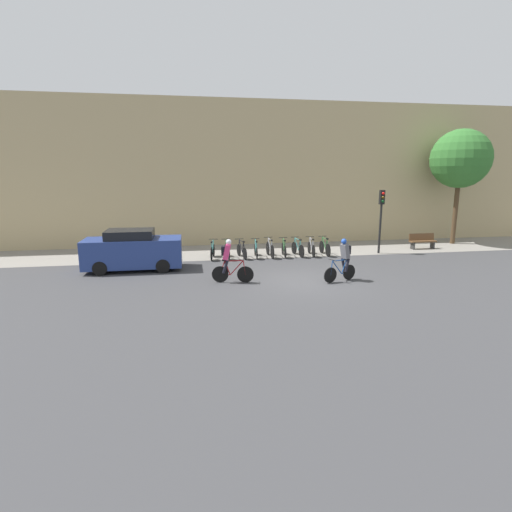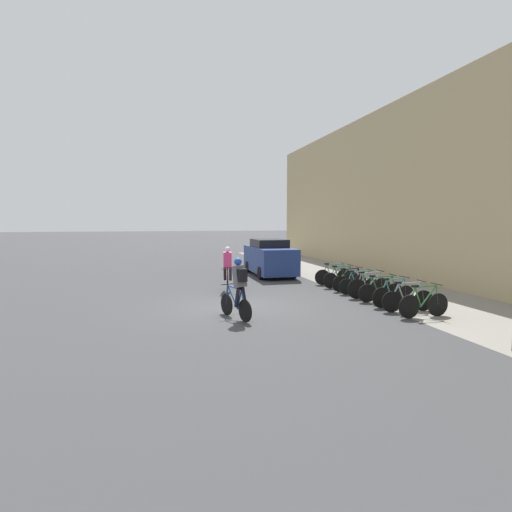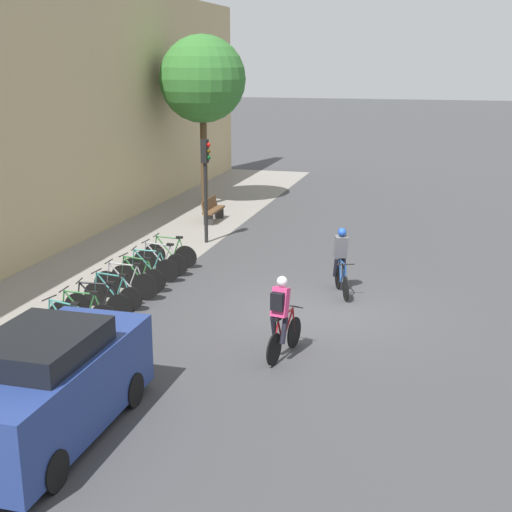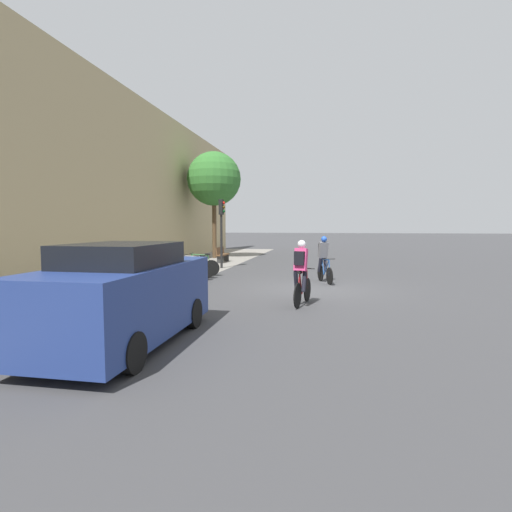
# 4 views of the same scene
# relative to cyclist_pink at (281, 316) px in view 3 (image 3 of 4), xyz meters

# --- Properties ---
(ground) EXTENTS (200.00, 200.00, 0.00)m
(ground) POSITION_rel_cyclist_pink_xyz_m (3.05, -0.22, -0.95)
(ground) COLOR #3D3D3F
(kerb_strip) EXTENTS (44.00, 4.50, 0.01)m
(kerb_strip) POSITION_rel_cyclist_pink_xyz_m (3.05, 6.53, -0.94)
(kerb_strip) COLOR gray
(kerb_strip) RESTS_ON ground
(cyclist_pink) EXTENTS (1.67, 0.55, 1.78)m
(cyclist_pink) POSITION_rel_cyclist_pink_xyz_m (0.00, 0.00, 0.00)
(cyclist_pink) COLOR black
(cyclist_pink) RESTS_ON ground
(cyclist_grey) EXTENTS (1.55, 0.67, 1.76)m
(cyclist_grey) POSITION_rel_cyclist_pink_xyz_m (4.67, -0.51, 0.00)
(cyclist_grey) COLOR black
(cyclist_grey) RESTS_ON ground
(parked_bike_0) EXTENTS (0.46, 1.61, 0.97)m
(parked_bike_0) POSITION_rel_cyclist_pink_xyz_m (-0.36, 4.72, -0.54)
(parked_bike_0) COLOR black
(parked_bike_0) RESTS_ON ground
(parked_bike_1) EXTENTS (0.46, 1.66, 0.96)m
(parked_bike_1) POSITION_rel_cyclist_pink_xyz_m (0.40, 4.72, -0.55)
(parked_bike_1) COLOR black
(parked_bike_1) RESTS_ON ground
(parked_bike_2) EXTENTS (0.47, 1.63, 0.95)m
(parked_bike_2) POSITION_rel_cyclist_pink_xyz_m (1.16, 4.72, -0.56)
(parked_bike_2) COLOR black
(parked_bike_2) RESTS_ON ground
(parked_bike_3) EXTENTS (0.46, 1.62, 0.94)m
(parked_bike_3) POSITION_rel_cyclist_pink_xyz_m (1.92, 4.72, -0.57)
(parked_bike_3) COLOR black
(parked_bike_3) RESTS_ON ground
(parked_bike_4) EXTENTS (0.46, 1.76, 0.99)m
(parked_bike_4) POSITION_rel_cyclist_pink_xyz_m (2.67, 4.72, -0.53)
(parked_bike_4) COLOR black
(parked_bike_4) RESTS_ON ground
(parked_bike_5) EXTENTS (0.46, 1.63, 0.95)m
(parked_bike_5) POSITION_rel_cyclist_pink_xyz_m (3.43, 4.72, -0.56)
(parked_bike_5) COLOR black
(parked_bike_5) RESTS_ON ground
(parked_bike_6) EXTENTS (0.46, 1.66, 0.97)m
(parked_bike_6) POSITION_rel_cyclist_pink_xyz_m (4.19, 4.72, -0.55)
(parked_bike_6) COLOR black
(parked_bike_6) RESTS_ON ground
(parked_bike_7) EXTENTS (0.46, 1.70, 0.96)m
(parked_bike_7) POSITION_rel_cyclist_pink_xyz_m (4.94, 4.72, -0.55)
(parked_bike_7) COLOR black
(parked_bike_7) RESTS_ON ground
(parked_bike_8) EXTENTS (0.46, 1.66, 0.98)m
(parked_bike_8) POSITION_rel_cyclist_pink_xyz_m (5.70, 4.72, -0.54)
(parked_bike_8) COLOR black
(parked_bike_8) RESTS_ON ground
(traffic_light_pole) EXTENTS (0.26, 0.30, 3.46)m
(traffic_light_pole) POSITION_rel_cyclist_pink_xyz_m (8.81, 4.65, 1.46)
(traffic_light_pole) COLOR black
(traffic_light_pole) RESTS_ON ground
(bench) EXTENTS (1.57, 0.44, 0.89)m
(bench) POSITION_rel_cyclist_pink_xyz_m (11.94, 5.49, -0.48)
(bench) COLOR brown
(bench) RESTS_ON ground
(parked_car) EXTENTS (4.30, 1.84, 1.85)m
(parked_car) POSITION_rel_cyclist_pink_xyz_m (-4.06, 2.90, -0.05)
(parked_car) COLOR navy
(parked_car) RESTS_ON ground
(street_tree_0) EXTENTS (3.53, 3.53, 6.98)m
(street_tree_0) POSITION_rel_cyclist_pink_xyz_m (14.85, 6.82, 4.25)
(street_tree_0) COLOR #4C3823
(street_tree_0) RESTS_ON ground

